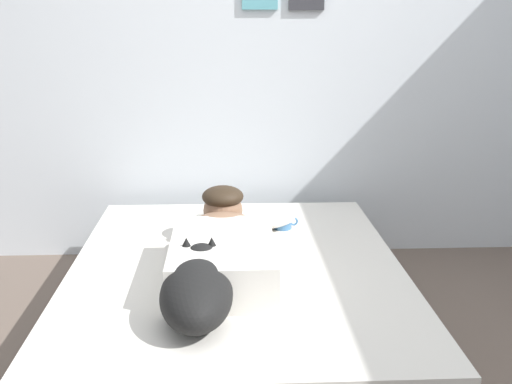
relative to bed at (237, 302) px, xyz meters
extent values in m
cube|color=silver|center=(0.29, 1.13, 1.07)|extent=(4.14, 0.10, 2.50)
cube|color=gray|center=(0.00, 0.00, -0.09)|extent=(1.49, 1.93, 0.16)
cube|color=silver|center=(0.00, 0.00, 0.08)|extent=(1.45, 1.87, 0.19)
ellipsoid|color=white|center=(0.06, 0.51, 0.24)|extent=(0.52, 0.32, 0.11)
cube|color=silver|center=(-0.06, -0.18, 0.27)|extent=(0.42, 0.64, 0.18)
ellipsoid|color=#8C664C|center=(-0.06, 0.16, 0.29)|extent=(0.32, 0.20, 0.16)
sphere|color=#8C664C|center=(-0.06, 0.32, 0.33)|extent=(0.19, 0.19, 0.19)
ellipsoid|color=#332619|center=(-0.06, 0.32, 0.40)|extent=(0.20, 0.20, 0.10)
cylinder|color=#8C664C|center=(-0.16, 0.30, 0.26)|extent=(0.23, 0.07, 0.14)
cylinder|color=#8C664C|center=(0.04, 0.30, 0.26)|extent=(0.23, 0.07, 0.14)
ellipsoid|color=black|center=(-0.15, -0.52, 0.28)|extent=(0.26, 0.48, 0.20)
sphere|color=black|center=(-0.14, -0.26, 0.30)|extent=(0.15, 0.15, 0.15)
cone|color=black|center=(-0.20, -0.24, 0.37)|extent=(0.05, 0.05, 0.05)
cone|color=black|center=(-0.10, -0.24, 0.37)|extent=(0.05, 0.05, 0.05)
cylinder|color=teal|center=(0.25, 0.48, 0.22)|extent=(0.09, 0.09, 0.07)
torus|color=teal|center=(0.30, 0.48, 0.22)|extent=(0.05, 0.01, 0.05)
cube|color=black|center=(-0.23, 0.11, 0.18)|extent=(0.07, 0.14, 0.01)
camera|label=1|loc=(-0.04, -2.56, 1.23)|focal=43.79mm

